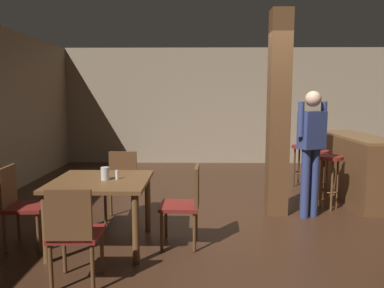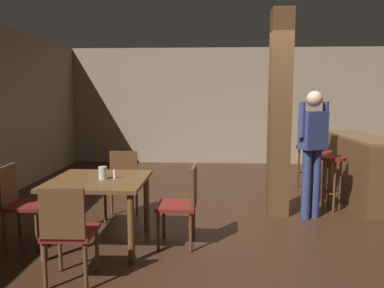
{
  "view_description": "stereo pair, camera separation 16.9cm",
  "coord_description": "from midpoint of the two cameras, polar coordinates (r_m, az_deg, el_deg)",
  "views": [
    {
      "loc": [
        -0.74,
        -4.71,
        1.66
      ],
      "look_at": [
        -0.82,
        0.25,
        1.02
      ],
      "focal_mm": 35.0,
      "sensor_mm": 36.0,
      "label": 1
    },
    {
      "loc": [
        -0.57,
        -4.7,
        1.66
      ],
      "look_at": [
        -0.82,
        0.25,
        1.02
      ],
      "focal_mm": 35.0,
      "sensor_mm": 36.0,
      "label": 2
    }
  ],
  "objects": [
    {
      "name": "ground_plane",
      "position": [
        5.03,
        10.39,
        -11.98
      ],
      "size": [
        10.8,
        10.8,
        0.0
      ],
      "primitive_type": "plane",
      "color": "#382114"
    },
    {
      "name": "wall_back",
      "position": [
        9.23,
        6.94,
        5.73
      ],
      "size": [
        8.0,
        0.1,
        2.8
      ],
      "primitive_type": "cube",
      "color": "gray",
      "rests_on": "ground_plane"
    },
    {
      "name": "pillar",
      "position": [
        5.27,
        14.1,
        4.35
      ],
      "size": [
        0.28,
        0.28,
        2.8
      ],
      "primitive_type": "cube",
      "color": "brown",
      "rests_on": "ground_plane"
    },
    {
      "name": "dining_table",
      "position": [
        4.26,
        -12.86,
        -6.66
      ],
      "size": [
        1.03,
        1.03,
        0.75
      ],
      "color": "brown",
      "rests_on": "ground_plane"
    },
    {
      "name": "chair_west",
      "position": [
        4.57,
        -23.88,
        -7.84
      ],
      "size": [
        0.44,
        0.44,
        0.89
      ],
      "color": "maroon",
      "rests_on": "ground_plane"
    },
    {
      "name": "chair_north",
      "position": [
        5.16,
        -9.66,
        -5.61
      ],
      "size": [
        0.43,
        0.43,
        0.89
      ],
      "color": "maroon",
      "rests_on": "ground_plane"
    },
    {
      "name": "chair_south",
      "position": [
        3.47,
        -17.04,
        -12.34
      ],
      "size": [
        0.43,
        0.43,
        0.89
      ],
      "color": "maroon",
      "rests_on": "ground_plane"
    },
    {
      "name": "chair_east",
      "position": [
        4.16,
        -0.15,
        -8.7
      ],
      "size": [
        0.44,
        0.44,
        0.89
      ],
      "color": "maroon",
      "rests_on": "ground_plane"
    },
    {
      "name": "napkin_cup",
      "position": [
        4.18,
        -12.32,
        -4.34
      ],
      "size": [
        0.09,
        0.09,
        0.14
      ],
      "primitive_type": "cylinder",
      "color": "beige",
      "rests_on": "dining_table"
    },
    {
      "name": "salt_shaker",
      "position": [
        4.2,
        -10.59,
        -4.54
      ],
      "size": [
        0.03,
        0.03,
        0.1
      ],
      "primitive_type": "cylinder",
      "color": "silver",
      "rests_on": "dining_table"
    },
    {
      "name": "standing_person",
      "position": [
        5.25,
        18.78,
        -0.18
      ],
      "size": [
        0.46,
        0.33,
        1.72
      ],
      "color": "navy",
      "rests_on": "ground_plane"
    },
    {
      "name": "bar_counter",
      "position": [
        6.55,
        24.2,
        -3.26
      ],
      "size": [
        0.56,
        2.01,
        1.02
      ],
      "color": "brown",
      "rests_on": "ground_plane"
    },
    {
      "name": "bar_stool_near",
      "position": [
        5.79,
        21.4,
        -3.71
      ],
      "size": [
        0.36,
        0.36,
        0.79
      ],
      "color": "maroon",
      "rests_on": "ground_plane"
    },
    {
      "name": "bar_stool_mid",
      "position": [
        6.31,
        19.74,
        -2.8
      ],
      "size": [
        0.35,
        0.35,
        0.79
      ],
      "color": "maroon",
      "rests_on": "ground_plane"
    },
    {
      "name": "bar_stool_far",
      "position": [
        7.04,
        17.54,
        -1.86
      ],
      "size": [
        0.34,
        0.34,
        0.77
      ],
      "color": "maroon",
      "rests_on": "ground_plane"
    }
  ]
}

